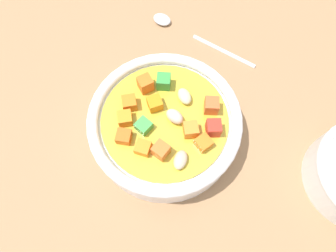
% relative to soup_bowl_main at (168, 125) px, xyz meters
% --- Properties ---
extents(ground_plane, '(1.40, 1.40, 0.02)m').
position_rel_soup_bowl_main_xyz_m(ground_plane, '(0.00, 0.00, -0.04)').
color(ground_plane, '#9E754F').
extents(soup_bowl_main, '(0.21, 0.21, 0.07)m').
position_rel_soup_bowl_main_xyz_m(soup_bowl_main, '(0.00, 0.00, 0.00)').
color(soup_bowl_main, white).
rests_on(soup_bowl_main, ground_plane).
extents(spoon, '(0.12, 0.17, 0.01)m').
position_rel_soup_bowl_main_xyz_m(spoon, '(0.18, -0.04, -0.03)').
color(spoon, silver).
rests_on(spoon, ground_plane).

